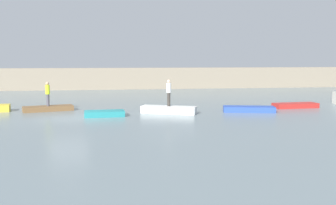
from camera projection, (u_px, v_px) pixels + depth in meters
ground_plane at (68, 118)px, 25.13m from camera, size 120.00×120.00×0.00m
embankment_wall at (86, 79)px, 48.34m from camera, size 80.00×1.20×2.68m
rowboat_brown at (48, 108)px, 28.70m from camera, size 3.72×2.04×0.38m
rowboat_teal at (104, 114)px, 26.04m from camera, size 2.69×1.37×0.37m
rowboat_white at (169, 110)px, 27.43m from camera, size 3.94×2.44×0.51m
rowboat_blue at (249, 109)px, 28.30m from camera, size 3.85×2.08×0.39m
rowboat_red at (295, 105)px, 30.59m from camera, size 3.57×1.46×0.37m
person_white_shirt at (169, 91)px, 27.28m from camera, size 0.32×0.32×1.87m
person_hiviz_shirt at (48, 92)px, 28.57m from camera, size 0.32×0.32×1.78m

